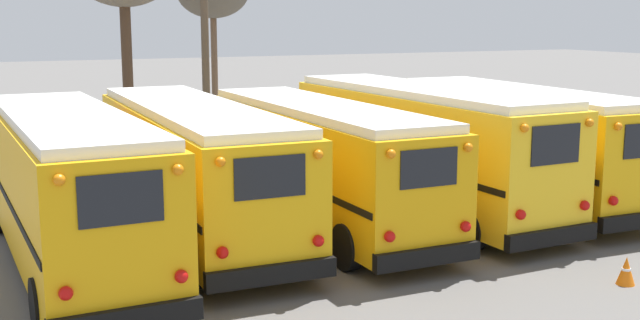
# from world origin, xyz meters

# --- Properties ---
(ground_plane) EXTENTS (160.00, 160.00, 0.00)m
(ground_plane) POSITION_xyz_m (0.00, 0.00, 0.00)
(ground_plane) COLOR #5B5956
(school_bus_0) EXTENTS (2.65, 9.73, 3.21)m
(school_bus_0) POSITION_xyz_m (-6.08, -0.90, 1.74)
(school_bus_0) COLOR #E5A00C
(school_bus_0) RESTS_ON ground
(school_bus_1) EXTENTS (2.78, 10.84, 3.09)m
(school_bus_1) POSITION_xyz_m (-3.04, 0.63, 1.69)
(school_bus_1) COLOR #EAAA0F
(school_bus_1) RESTS_ON ground
(school_bus_2) EXTENTS (2.43, 9.94, 3.03)m
(school_bus_2) POSITION_xyz_m (0.00, -0.04, 1.65)
(school_bus_2) COLOR #E5A00C
(school_bus_2) RESTS_ON ground
(school_bus_3) EXTENTS (2.77, 10.13, 3.32)m
(school_bus_3) POSITION_xyz_m (3.04, 0.16, 1.79)
(school_bus_3) COLOR yellow
(school_bus_3) RESTS_ON ground
(school_bus_4) EXTENTS (2.77, 9.46, 3.17)m
(school_bus_4) POSITION_xyz_m (6.08, -0.07, 1.73)
(school_bus_4) COLOR #EAAA0F
(school_bus_4) RESTS_ON ground
(utility_pole) EXTENTS (1.80, 0.30, 8.08)m
(utility_pole) POSITION_xyz_m (0.84, 11.99, 4.19)
(utility_pole) COLOR brown
(utility_pole) RESTS_ON ground
(traffic_cone) EXTENTS (0.36, 0.36, 0.55)m
(traffic_cone) POSITION_xyz_m (3.41, -6.70, 0.28)
(traffic_cone) COLOR orange
(traffic_cone) RESTS_ON ground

